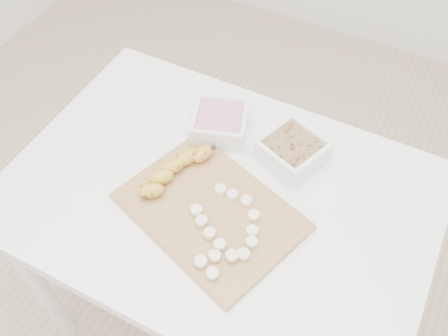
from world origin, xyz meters
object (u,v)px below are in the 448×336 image
at_px(bowl_granola, 292,151).
at_px(banana, 174,171).
at_px(cutting_board, 210,211).
at_px(table, 219,215).
at_px(bowl_yogurt, 220,123).

distance_m(bowl_granola, banana, 0.29).
bearing_deg(cutting_board, banana, 159.35).
height_order(table, bowl_yogurt, bowl_yogurt).
bearing_deg(bowl_yogurt, bowl_granola, -0.68).
bearing_deg(banana, table, 37.27).
height_order(table, bowl_granola, bowl_granola).
bearing_deg(cutting_board, table, 99.98).
distance_m(bowl_yogurt, banana, 0.19).
relative_size(bowl_yogurt, banana, 0.83).
bearing_deg(bowl_granola, bowl_yogurt, 179.32).
xyz_separation_m(bowl_yogurt, cutting_board, (0.10, -0.23, -0.03)).
xyz_separation_m(table, bowl_yogurt, (-0.09, 0.18, 0.13)).
bearing_deg(table, cutting_board, -80.02).
distance_m(bowl_granola, cutting_board, 0.25).
height_order(bowl_granola, banana, bowl_granola).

